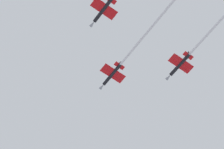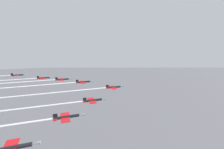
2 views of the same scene
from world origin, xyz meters
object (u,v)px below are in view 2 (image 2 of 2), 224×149
Objects in this scene: jet_starboard_outer at (0,127)px; jet_center_rear at (2,81)px; jet_lead at (74,91)px; jet_starboard_inner at (31,108)px; jet_port_inner at (47,85)px; jet_port_outer at (30,82)px.

jet_center_rear is at bearing -164.27° from jet_starboard_outer.
jet_lead reaches higher than jet_starboard_inner.
jet_starboard_outer reaches higher than jet_starboard_inner.
jet_lead is 0.90× the size of jet_starboard_inner.
jet_lead is 65.13m from jet_center_rear.
jet_lead is 24.69m from jet_starboard_inner.
jet_starboard_inner is 65.76m from jet_center_rear.
jet_lead reaches higher than jet_starboard_outer.
jet_starboard_outer is at bearing -24.16° from jet_starboard_inner.
jet_lead is at bearing 138.55° from jet_starboard_outer.
jet_starboard_inner is at bearing -9.49° from jet_port_inner.
jet_starboard_inner is at bearing 155.84° from jet_starboard_outer.
jet_starboard_outer is (6.29, 15.08, 0.52)m from jet_starboard_inner.
jet_starboard_inner is (4.20, 29.94, -2.15)m from jet_port_inner.
jet_starboard_outer is (-1.46, 59.63, -1.11)m from jet_port_outer.
jet_center_rear is at bearing -133.38° from jet_lead.
jet_lead is 1.09× the size of jet_port_outer.
jet_port_outer is at bearing -171.64° from jet_starboard_inner.
jet_starboard_inner is 0.98× the size of jet_center_rear.
jet_port_inner reaches higher than jet_starboard_outer.
jet_port_inner is at bearing 170.51° from jet_starboard_inner.
jet_lead is 0.88× the size of jet_center_rear.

